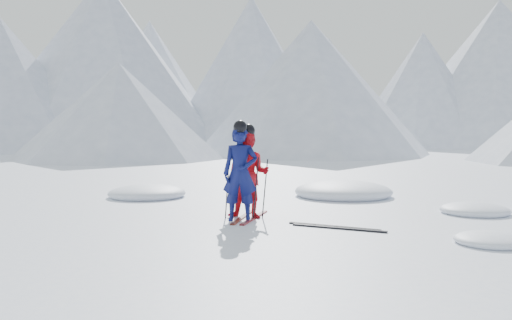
# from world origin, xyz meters

# --- Properties ---
(ground) EXTENTS (160.00, 160.00, 0.00)m
(ground) POSITION_xyz_m (0.00, 0.00, 0.00)
(ground) COLOR white
(ground) RESTS_ON ground
(mountain_range) EXTENTS (106.15, 62.94, 15.53)m
(mountain_range) POSITION_xyz_m (5.71, 35.31, 6.72)
(mountain_range) COLOR #B2BCD1
(mountain_range) RESTS_ON ground
(skier_blue) EXTENTS (0.72, 0.53, 1.81)m
(skier_blue) POSITION_xyz_m (-2.09, -0.60, 0.91)
(skier_blue) COLOR #0D124F
(skier_blue) RESTS_ON ground
(skier_red) EXTENTS (0.86, 0.67, 1.74)m
(skier_red) POSITION_xyz_m (-2.00, -0.30, 0.87)
(skier_red) COLOR red
(skier_red) RESTS_ON ground
(pole_blue_left) EXTENTS (0.12, 0.09, 1.20)m
(pole_blue_left) POSITION_xyz_m (-2.39, -0.45, 0.60)
(pole_blue_left) COLOR black
(pole_blue_left) RESTS_ON ground
(pole_blue_right) EXTENTS (0.12, 0.07, 1.21)m
(pole_blue_right) POSITION_xyz_m (-1.84, -0.35, 0.60)
(pole_blue_right) COLOR black
(pole_blue_right) RESTS_ON ground
(pole_red_left) EXTENTS (0.12, 0.09, 1.16)m
(pole_red_left) POSITION_xyz_m (-2.30, -0.05, 0.58)
(pole_red_left) COLOR black
(pole_red_left) RESTS_ON ground
(pole_red_right) EXTENTS (0.12, 0.08, 1.16)m
(pole_red_right) POSITION_xyz_m (-1.70, -0.15, 0.58)
(pole_red_right) COLOR black
(pole_red_right) RESTS_ON ground
(ski_worn_left) EXTENTS (0.13, 1.70, 0.03)m
(ski_worn_left) POSITION_xyz_m (-2.12, -0.30, 0.01)
(ski_worn_left) COLOR black
(ski_worn_left) RESTS_ON ground
(ski_worn_right) EXTENTS (0.17, 1.70, 0.03)m
(ski_worn_right) POSITION_xyz_m (-1.88, -0.30, 0.01)
(ski_worn_right) COLOR black
(ski_worn_right) RESTS_ON ground
(ski_loose_a) EXTENTS (1.67, 0.53, 0.03)m
(ski_loose_a) POSITION_xyz_m (-0.29, -0.92, 0.01)
(ski_loose_a) COLOR black
(ski_loose_a) RESTS_ON ground
(ski_loose_b) EXTENTS (1.68, 0.47, 0.03)m
(ski_loose_b) POSITION_xyz_m (-0.19, -1.07, 0.01)
(ski_loose_b) COLOR black
(ski_loose_b) RESTS_ON ground
(snow_lumps) EXTENTS (9.44, 7.15, 0.55)m
(snow_lumps) POSITION_xyz_m (-1.36, 2.74, 0.00)
(snow_lumps) COLOR white
(snow_lumps) RESTS_ON ground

